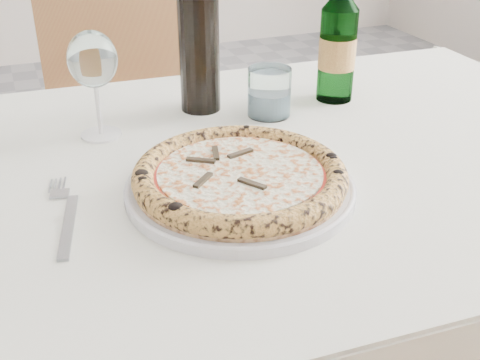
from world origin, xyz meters
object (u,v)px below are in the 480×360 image
Objects in this scene: tumbler at (269,95)px; wine_bottle at (199,41)px; dining_table at (216,216)px; pizza at (240,176)px; beer_bottle at (338,44)px; chair_far at (123,116)px; plate at (240,187)px; wine_glass at (93,62)px.

wine_bottle is at bearing 144.53° from tumbler.
dining_table is at bearing -102.98° from wine_bottle.
tumbler is at bearing 58.06° from pizza.
dining_table is 0.39m from beer_bottle.
tumbler is (0.14, -0.64, 0.26)m from chair_far.
plate is 1.79× the size of wine_glass.
plate is (-0.01, -0.88, 0.23)m from chair_far.
wine_glass reaches higher than tumbler.
dining_table is at bearing -136.98° from tumbler.
tumbler is (0.15, 0.14, 0.13)m from dining_table.
dining_table is 0.31m from wine_bottle.
plate is 1.07× the size of wine_bottle.
beer_bottle is (0.29, 0.27, 0.09)m from plate.
beer_bottle reaches higher than tumbler.
pizza is 0.40m from beer_bottle.
chair_far is 0.71m from tumbler.
tumbler is at bearing -169.14° from beer_bottle.
dining_table is 1.52× the size of chair_far.
wine_glass is at bearing 118.27° from pizza.
plate is at bearing -90.41° from chair_far.
dining_table is 4.97× the size of pizza.
plate is at bearing -137.73° from beer_bottle.
wine_bottle reaches higher than wine_glass.
wine_bottle is (0.19, 0.05, -0.00)m from wine_glass.
chair_far is at bearing 89.59° from pizza.
pizza is 0.28m from tumbler.
pizza reaches higher than plate.
pizza is 0.33m from wine_bottle.
tumbler is (0.15, 0.24, 0.03)m from plate.
pizza is (-0.00, -0.10, 0.12)m from dining_table.
pizza is at bearing -61.73° from wine_glass.
beer_bottle is at bearing 10.86° from tumbler.
chair_far is 3.04× the size of plate.
tumbler is at bearing -77.42° from chair_far.
pizza is 0.31m from wine_glass.
pizza is at bearing -121.94° from tumbler.
plate is 0.41m from beer_bottle.
chair_far is at bearing 102.58° from tumbler.
pizza is 3.41× the size of tumbler.
beer_bottle is at bearing 29.61° from dining_table.
pizza is 1.67× the size of wine_glass.
wine_bottle is (0.04, -0.57, 0.35)m from chair_far.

